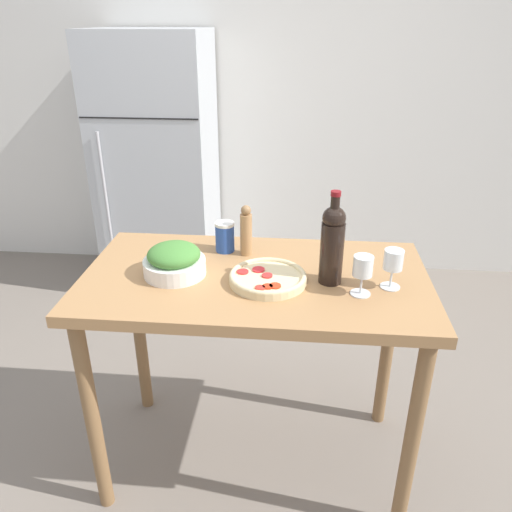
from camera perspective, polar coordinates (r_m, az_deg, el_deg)
ground_plane at (r=2.39m, az=-0.08°, el=-21.87°), size 14.00×14.00×0.00m
wall_back at (r=3.62m, az=3.00°, el=18.29°), size 6.40×0.08×2.60m
refrigerator at (r=3.49m, az=-11.13°, el=10.01°), size 0.73×0.66×1.71m
prep_counter at (r=1.89m, az=-0.10°, el=-5.51°), size 1.27×0.69×0.91m
wine_bottle at (r=1.73m, az=8.72°, el=1.52°), size 0.08×0.08×0.34m
wine_glass_near at (r=1.70m, az=12.11°, el=-1.40°), size 0.07×0.07×0.14m
wine_glass_far at (r=1.76m, az=15.41°, el=-0.64°), size 0.07×0.07×0.14m
pepper_mill at (r=1.95m, az=-1.14°, el=2.86°), size 0.05×0.05×0.20m
salad_bowl at (r=1.83m, az=-9.32°, el=-0.55°), size 0.23×0.23×0.12m
homemade_pizza at (r=1.77m, az=1.35°, el=-2.49°), size 0.27×0.27×0.04m
salt_canister at (r=1.99m, az=-3.58°, el=2.22°), size 0.08×0.08×0.12m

